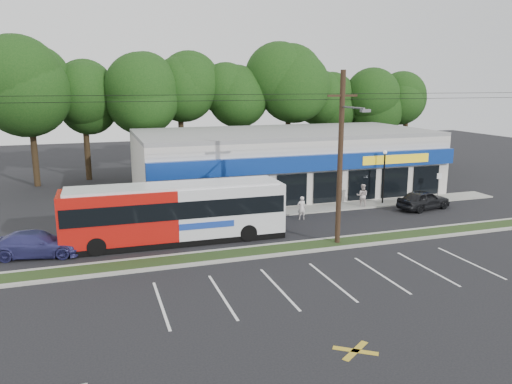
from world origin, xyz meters
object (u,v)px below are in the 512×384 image
Objects in this scene: pedestrian_b at (362,196)px; lamp_post at (384,171)px; utility_pole at (338,153)px; metrobus at (175,212)px; sign_post at (439,181)px; car_silver at (114,231)px; car_blue at (37,244)px; pedestrian_a at (301,208)px; car_dark at (424,200)px.

lamp_post is at bearing -139.53° from pedestrian_b.
utility_pole is 11.76× the size of lamp_post.
lamp_post is at bearing 15.34° from metrobus.
car_silver is (-25.43, -3.58, -0.74)m from sign_post.
lamp_post is 17.47m from metrobus.
metrobus is (-21.91, -4.08, 0.30)m from sign_post.
car_silver is 1.02× the size of car_blue.
car_blue is (-16.40, 3.39, -4.71)m from utility_pole.
pedestrian_a is (16.75, 2.37, 0.12)m from car_blue.
car_dark is at bearing 6.94° from metrobus.
utility_pole is 10.76m from pedestrian_b.
car_blue is (-26.60, -2.13, -0.03)m from car_dark.
utility_pole is 27.84× the size of pedestrian_b.
car_silver reaches higher than car_blue.
lamp_post reaches higher than pedestrian_a.
car_dark is 0.89× the size of car_blue.
pedestrian_a is (9.09, 2.18, -1.02)m from metrobus.
pedestrian_a is 6.10m from pedestrian_b.
lamp_post is 0.98× the size of car_dark.
sign_post reaches higher than car_blue.
utility_pole reaches higher than metrobus.
metrobus reaches higher than pedestrian_b.
pedestrian_a is at bearing 77.46° from car_dark.
pedestrian_b reaches higher than car_dark.
car_blue is 2.93× the size of pedestrian_a.
pedestrian_b is (22.57, 4.18, 0.20)m from car_blue.
utility_pole is 10.34× the size of car_blue.
sign_post is at bearing 30.15° from utility_pole.
metrobus is 3.70m from car_silver.
car_dark is 22.50m from car_silver.
car_silver is at bearing 42.69° from pedestrian_b.
lamp_post is 2.57× the size of pedestrian_a.
lamp_post is 0.88× the size of car_blue.
utility_pole is 11.67m from lamp_post.
pedestrian_b reaches higher than pedestrian_a.
pedestrian_b is at bearing 51.83° from car_dark.
car_dark is (10.20, 5.52, -4.68)m from utility_pole.
pedestrian_a reaches higher than car_silver.
car_silver is at bearing -171.99° from sign_post.
utility_pole reaches higher than lamp_post.
pedestrian_a is at bearing 49.27° from pedestrian_b.
car_dark is at bearing -75.45° from car_blue.
pedestrian_a is (12.60, 1.68, 0.01)m from car_silver.
lamp_post reaches higher than car_blue.
utility_pole is at bearing -149.85° from sign_post.
lamp_post is at bearing -73.33° from car_silver.
pedestrian_a is at bearing 14.57° from metrobus.
pedestrian_b is (-2.00, -0.30, -1.77)m from lamp_post.
pedestrian_a is at bearing -71.98° from car_blue.
metrobus is 2.65× the size of car_silver.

